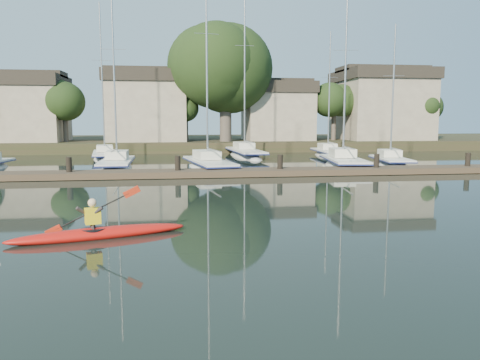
{
  "coord_description": "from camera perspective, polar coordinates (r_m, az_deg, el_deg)",
  "views": [
    {
      "loc": [
        -3.08,
        -12.91,
        3.32
      ],
      "look_at": [
        -0.89,
        3.05,
        1.2
      ],
      "focal_mm": 35.0,
      "sensor_mm": 36.0,
      "label": 1
    }
  ],
  "objects": [
    {
      "name": "sailboat_3",
      "position": [
        32.99,
        12.48,
        1.18
      ],
      "size": [
        3.42,
        8.73,
        13.71
      ],
      "rotation": [
        0.0,
        0.0,
        -0.14
      ],
      "color": "silver",
      "rests_on": "ground"
    },
    {
      "name": "sailboat_6",
      "position": [
        41.32,
        0.63,
        2.61
      ],
      "size": [
        2.81,
        10.43,
        16.4
      ],
      "rotation": [
        0.0,
        0.0,
        0.06
      ],
      "color": "silver",
      "rests_on": "ground"
    },
    {
      "name": "kayak",
      "position": [
        13.75,
        -16.87,
        -5.98
      ],
      "size": [
        4.91,
        1.99,
        1.57
      ],
      "rotation": [
        0.0,
        0.0,
        0.28
      ],
      "color": "#B8110E",
      "rests_on": "ground"
    },
    {
      "name": "shore",
      "position": [
        53.41,
        -2.78,
        7.38
      ],
      "size": [
        90.0,
        25.25,
        12.75
      ],
      "color": "#252E17",
      "rests_on": "ground"
    },
    {
      "name": "sailboat_5",
      "position": [
        40.56,
        -16.12,
        2.25
      ],
      "size": [
        3.11,
        8.55,
        13.84
      ],
      "rotation": [
        0.0,
        0.0,
        0.14
      ],
      "color": "silver",
      "rests_on": "ground"
    },
    {
      "name": "sailboat_7",
      "position": [
        42.44,
        10.71,
        2.63
      ],
      "size": [
        2.38,
        7.56,
        12.02
      ],
      "rotation": [
        0.0,
        0.0,
        -0.06
      ],
      "color": "silver",
      "rests_on": "ground"
    },
    {
      "name": "dock",
      "position": [
        27.27,
        -1.27,
        0.93
      ],
      "size": [
        34.0,
        2.0,
        1.8
      ],
      "color": "#463828",
      "rests_on": "ground"
    },
    {
      "name": "ground",
      "position": [
        13.68,
        5.48,
        -6.58
      ],
      "size": [
        160.0,
        160.0,
        0.0
      ],
      "primitive_type": "plane",
      "color": "black",
      "rests_on": "ground"
    },
    {
      "name": "sailboat_2",
      "position": [
        31.02,
        -3.85,
        0.98
      ],
      "size": [
        3.62,
        9.31,
        15.04
      ],
      "rotation": [
        0.0,
        0.0,
        0.17
      ],
      "color": "silver",
      "rests_on": "ground"
    },
    {
      "name": "sailboat_1",
      "position": [
        32.42,
        -14.76,
        1.04
      ],
      "size": [
        2.24,
        8.32,
        13.53
      ],
      "rotation": [
        0.0,
        0.0,
        0.02
      ],
      "color": "silver",
      "rests_on": "ground"
    },
    {
      "name": "sailboat_4",
      "position": [
        35.16,
        17.88,
        1.42
      ],
      "size": [
        2.97,
        6.72,
        11.03
      ],
      "rotation": [
        0.0,
        0.0,
        -0.16
      ],
      "color": "silver",
      "rests_on": "ground"
    }
  ]
}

